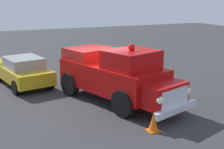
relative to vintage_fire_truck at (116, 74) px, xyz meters
name	(u,v)px	position (x,y,z in m)	size (l,w,h in m)	color
ground_plane	(98,97)	(0.50, -0.75, -1.20)	(60.00, 60.00, 0.00)	#333335
vintage_fire_truck	(116,74)	(0.00, 0.00, 0.00)	(3.94, 6.33, 2.59)	black
classic_hot_rod	(22,70)	(3.27, -4.28, -0.45)	(2.68, 4.64, 1.46)	black
lawn_chair_near_truck	(130,69)	(-2.19, -2.96, -0.61)	(0.64, 0.64, 1.02)	#B7BABF
spectator_seated	(130,67)	(-2.14, -2.83, -0.50)	(0.54, 0.63, 1.29)	#383842
traffic_cone	(153,122)	(0.12, 3.28, -0.89)	(0.40, 0.40, 0.64)	orange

